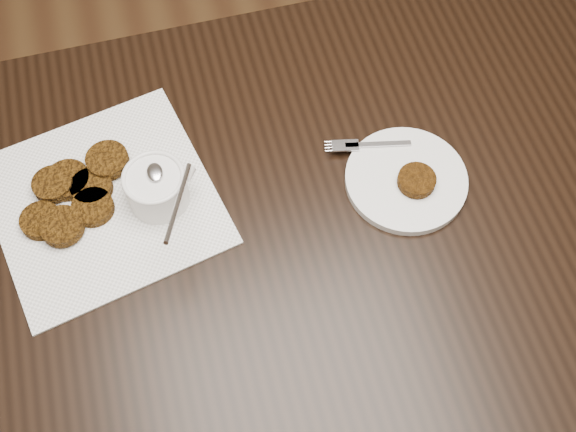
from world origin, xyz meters
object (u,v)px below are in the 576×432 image
object	(u,v)px
sauce_ramekin	(153,176)
table	(285,329)
napkin	(104,201)
plate_with_patty	(407,177)

from	to	relation	value
sauce_ramekin	table	bearing A→B (deg)	-35.37
table	sauce_ramekin	xyz separation A→B (m)	(-0.16, 0.11, 0.44)
table	napkin	distance (m)	0.46
napkin	sauce_ramekin	size ratio (longest dim) A/B	2.49
plate_with_patty	table	bearing A→B (deg)	-166.35
table	sauce_ramekin	world-z (taller)	sauce_ramekin
table	plate_with_patty	distance (m)	0.44
table	napkin	world-z (taller)	napkin
napkin	table	bearing A→B (deg)	-28.69
napkin	sauce_ramekin	world-z (taller)	sauce_ramekin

